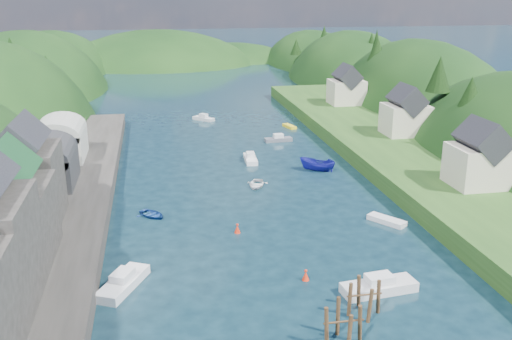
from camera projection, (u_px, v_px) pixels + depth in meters
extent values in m
plane|color=black|center=(232.00, 153.00, 93.46)|extent=(600.00, 600.00, 0.00)
ellipsoid|color=black|center=(30.00, 123.00, 152.04)|extent=(44.00, 75.56, 48.19)
ellipsoid|color=black|center=(53.00, 90.00, 190.91)|extent=(44.00, 75.56, 39.00)
ellipsoid|color=black|center=(416.00, 149.00, 127.15)|extent=(36.00, 75.56, 48.00)
ellipsoid|color=black|center=(352.00, 108.00, 167.25)|extent=(36.00, 75.56, 44.49)
ellipsoid|color=black|center=(313.00, 81.00, 206.15)|extent=(36.00, 75.56, 36.00)
ellipsoid|color=black|center=(159.00, 91.00, 207.23)|extent=(80.00, 60.00, 44.00)
ellipsoid|color=black|center=(231.00, 90.00, 222.01)|extent=(70.00, 56.00, 36.00)
cone|color=black|center=(26.00, 78.00, 113.55)|extent=(5.28, 5.28, 5.95)
cone|color=black|center=(11.00, 52.00, 125.69)|extent=(4.77, 4.77, 6.55)
cone|color=black|center=(47.00, 66.00, 132.00)|extent=(4.07, 4.07, 5.08)
cone|color=black|center=(37.00, 54.00, 144.70)|extent=(4.56, 4.56, 8.51)
cone|color=black|center=(34.00, 59.00, 153.02)|extent=(4.75, 4.75, 4.86)
cone|color=black|center=(56.00, 49.00, 166.13)|extent=(4.27, 4.27, 7.01)
cone|color=black|center=(470.00, 99.00, 85.05)|extent=(5.29, 5.29, 6.79)
cone|color=black|center=(439.00, 74.00, 93.30)|extent=(4.07, 4.07, 5.85)
cone|color=black|center=(440.00, 88.00, 106.89)|extent=(3.40, 3.40, 5.50)
cone|color=black|center=(414.00, 62.00, 119.00)|extent=(4.94, 4.94, 8.14)
cone|color=black|center=(377.00, 52.00, 126.64)|extent=(5.25, 5.25, 6.57)
cone|color=black|center=(376.00, 46.00, 135.64)|extent=(3.36, 3.36, 8.19)
cone|color=black|center=(371.00, 48.00, 147.20)|extent=(4.57, 4.57, 7.85)
cone|color=black|center=(345.00, 49.00, 160.53)|extent=(3.59, 3.59, 7.06)
cone|color=black|center=(324.00, 37.00, 170.03)|extent=(4.14, 4.14, 6.62)
cone|color=black|center=(296.00, 47.00, 179.88)|extent=(3.83, 3.83, 4.96)
cube|color=#2D2B28|center=(49.00, 231.00, 60.94)|extent=(12.00, 110.00, 2.00)
cube|color=#2D2B28|center=(6.00, 223.00, 51.73)|extent=(8.00, 9.00, 7.00)
cube|color=#1E592D|center=(0.00, 176.00, 50.37)|extent=(5.88, 9.36, 5.88)
cube|color=#2D2B28|center=(25.00, 185.00, 60.01)|extent=(7.00, 8.00, 8.00)
cube|color=black|center=(20.00, 141.00, 58.54)|extent=(5.15, 8.32, 5.15)
cube|color=#2D2D30|center=(46.00, 169.00, 71.87)|extent=(7.00, 9.00, 4.00)
cylinder|color=#2D2D30|center=(45.00, 154.00, 71.26)|extent=(7.00, 9.00, 7.00)
cube|color=#B2B2A8|center=(60.00, 145.00, 83.11)|extent=(7.00, 9.00, 4.00)
cylinder|color=#B2B2A8|center=(59.00, 132.00, 82.50)|extent=(7.00, 9.00, 7.00)
cube|color=#234719|center=(401.00, 155.00, 88.01)|extent=(16.00, 120.00, 2.40)
cube|color=beige|center=(479.00, 166.00, 70.36)|extent=(7.00, 6.00, 5.00)
cube|color=black|center=(483.00, 139.00, 69.34)|extent=(5.15, 6.24, 5.15)
cube|color=beige|center=(405.00, 120.00, 95.06)|extent=(7.00, 6.00, 5.00)
cube|color=black|center=(407.00, 100.00, 94.04)|extent=(5.15, 6.24, 5.15)
cube|color=beige|center=(346.00, 92.00, 120.19)|extent=(7.00, 6.00, 5.00)
cube|color=black|center=(347.00, 76.00, 119.17)|extent=(5.15, 6.24, 5.15)
cylinder|color=#382314|center=(360.00, 327.00, 43.13)|extent=(0.32, 0.32, 3.88)
cylinder|color=#382314|center=(338.00, 319.00, 44.13)|extent=(0.32, 0.32, 3.88)
cylinder|color=#382314|center=(327.00, 331.00, 42.68)|extent=(0.32, 0.32, 3.88)
cylinder|color=#382314|center=(349.00, 339.00, 41.68)|extent=(0.32, 0.32, 3.88)
cylinder|color=#382314|center=(344.00, 322.00, 42.71)|extent=(3.15, 0.16, 0.16)
cylinder|color=#382314|center=(378.00, 300.00, 47.22)|extent=(0.32, 0.32, 3.55)
cylinder|color=#382314|center=(359.00, 294.00, 48.18)|extent=(0.32, 0.32, 3.55)
cylinder|color=#382314|center=(350.00, 303.00, 46.79)|extent=(0.32, 0.32, 3.55)
cylinder|color=#382314|center=(370.00, 309.00, 45.84)|extent=(0.32, 0.32, 3.55)
cylinder|color=#382314|center=(364.00, 295.00, 46.82)|extent=(3.00, 0.16, 0.16)
cone|color=red|center=(306.00, 276.00, 52.69)|extent=(0.70, 0.70, 0.90)
sphere|color=red|center=(306.00, 271.00, 52.54)|extent=(0.30, 0.30, 0.30)
cone|color=red|center=(237.00, 229.00, 62.90)|extent=(0.70, 0.70, 0.90)
sphere|color=red|center=(237.00, 225.00, 62.75)|extent=(0.30, 0.30, 0.30)
imported|color=silver|center=(256.00, 184.00, 77.69)|extent=(3.98, 4.76, 0.85)
imported|color=navy|center=(317.00, 165.00, 84.10)|extent=(5.62, 4.39, 2.06)
cube|color=yellow|center=(289.00, 126.00, 110.50)|extent=(2.13, 3.89, 0.52)
cube|color=silver|center=(204.00, 119.00, 116.54)|extent=(4.41, 4.46, 0.66)
cube|color=silver|center=(204.00, 115.00, 116.32)|extent=(1.93, 1.94, 0.70)
cube|color=white|center=(123.00, 284.00, 51.35)|extent=(4.83, 6.80, 0.91)
cube|color=silver|center=(123.00, 275.00, 51.09)|extent=(2.36, 2.71, 0.70)
imported|color=navy|center=(152.00, 214.00, 67.49)|extent=(4.55, 4.71, 0.80)
cube|color=white|center=(251.00, 159.00, 88.98)|extent=(1.99, 5.27, 0.73)
cube|color=silver|center=(250.00, 155.00, 88.76)|extent=(1.29, 1.88, 0.70)
cube|color=silver|center=(379.00, 287.00, 50.66)|extent=(6.99, 3.02, 0.95)
cube|color=silver|center=(380.00, 279.00, 50.39)|extent=(2.54, 1.83, 0.70)
cube|color=silver|center=(387.00, 220.00, 65.62)|extent=(3.82, 4.54, 0.63)
cube|color=#585B65|center=(278.00, 140.00, 100.51)|extent=(4.91, 1.97, 0.67)
cube|color=silver|center=(278.00, 136.00, 100.29)|extent=(1.76, 1.24, 0.70)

